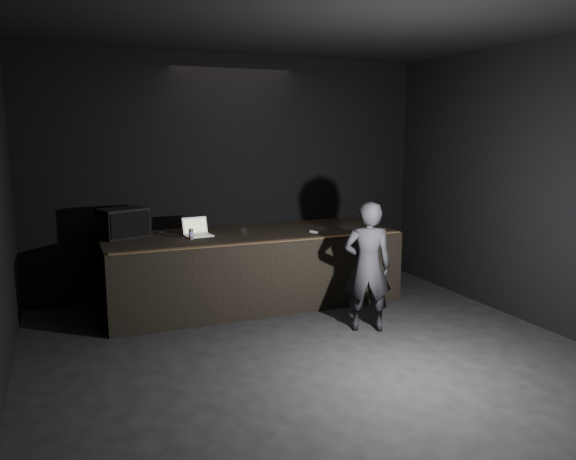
% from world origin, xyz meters
% --- Properties ---
extents(ground, '(7.00, 7.00, 0.00)m').
position_xyz_m(ground, '(0.00, 0.00, 0.00)').
color(ground, black).
rests_on(ground, ground).
extents(room_walls, '(6.10, 7.10, 3.52)m').
position_xyz_m(room_walls, '(0.00, 0.00, 2.02)').
color(room_walls, black).
rests_on(room_walls, ground).
extents(stage_riser, '(4.00, 1.50, 1.00)m').
position_xyz_m(stage_riser, '(0.00, 2.73, 0.50)').
color(stage_riser, black).
rests_on(stage_riser, ground).
extents(riser_lip, '(3.92, 0.10, 0.01)m').
position_xyz_m(riser_lip, '(0.00, 2.02, 1.01)').
color(riser_lip, brown).
rests_on(riser_lip, stage_riser).
extents(stage_monitor, '(0.69, 0.60, 0.39)m').
position_xyz_m(stage_monitor, '(-1.67, 3.06, 1.20)').
color(stage_monitor, black).
rests_on(stage_monitor, stage_riser).
extents(cable, '(0.80, 0.11, 0.02)m').
position_xyz_m(cable, '(-1.40, 3.18, 1.01)').
color(cable, black).
rests_on(cable, stage_riser).
extents(laptop, '(0.38, 0.35, 0.24)m').
position_xyz_m(laptop, '(-0.73, 2.82, 1.06)').
color(laptop, white).
rests_on(laptop, stage_riser).
extents(beer_can, '(0.06, 0.06, 0.15)m').
position_xyz_m(beer_can, '(-0.87, 2.56, 1.07)').
color(beer_can, silver).
rests_on(beer_can, stage_riser).
extents(plastic_cup, '(0.08, 0.08, 0.10)m').
position_xyz_m(plastic_cup, '(-0.12, 2.60, 1.05)').
color(plastic_cup, white).
rests_on(plastic_cup, stage_riser).
extents(wii_remote, '(0.08, 0.15, 0.03)m').
position_xyz_m(wii_remote, '(0.83, 2.40, 1.01)').
color(wii_remote, silver).
rests_on(wii_remote, stage_riser).
extents(person, '(0.68, 0.58, 1.59)m').
position_xyz_m(person, '(0.95, 1.13, 0.79)').
color(person, black).
rests_on(person, ground).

